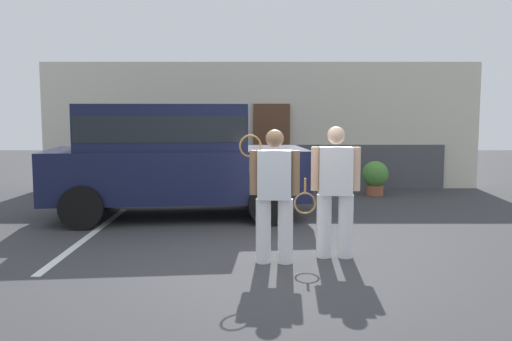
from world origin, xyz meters
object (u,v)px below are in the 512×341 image
Objects in this scene: parked_suv at (171,154)px; potted_plant_by_porch at (374,176)px; tennis_player_man at (273,194)px; tennis_player_woman at (334,190)px.

parked_suv is 5.02m from potted_plant_by_porch.
parked_suv reaches higher than potted_plant_by_porch.
tennis_player_man is at bearing -113.72° from potted_plant_by_porch.
potted_plant_by_porch is at bearing -104.30° from tennis_player_woman.
potted_plant_by_porch is at bearing -109.30° from tennis_player_man.
parked_suv is 3.84m from tennis_player_woman.
tennis_player_woman is (2.56, -2.85, -0.25)m from parked_suv.
parked_suv is 6.04× the size of potted_plant_by_porch.
parked_suv reaches higher than tennis_player_woman.
potted_plant_by_porch is (4.25, 2.57, -0.71)m from parked_suv.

